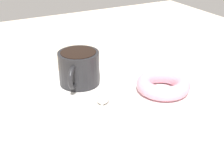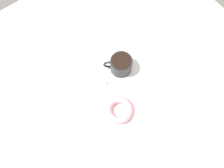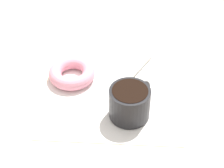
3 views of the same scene
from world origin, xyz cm
name	(u,v)px [view 1 (image 1 of 3)]	position (x,y,z in cm)	size (l,w,h in cm)	color
ground_plane	(114,92)	(0.00, 0.00, -1.00)	(120.00, 120.00, 2.00)	beige
napkin	(112,94)	(-1.64, -2.25, 0.15)	(29.92, 29.92, 0.30)	white
coffee_cup	(79,67)	(-5.62, 4.84, 3.88)	(8.77, 10.04, 6.88)	black
donut	(163,84)	(7.74, -6.18, 1.74)	(10.64, 10.64, 2.88)	pink
spoon	(102,105)	(-5.65, -5.92, 0.70)	(8.17, 12.67, 0.90)	#B7B2A8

